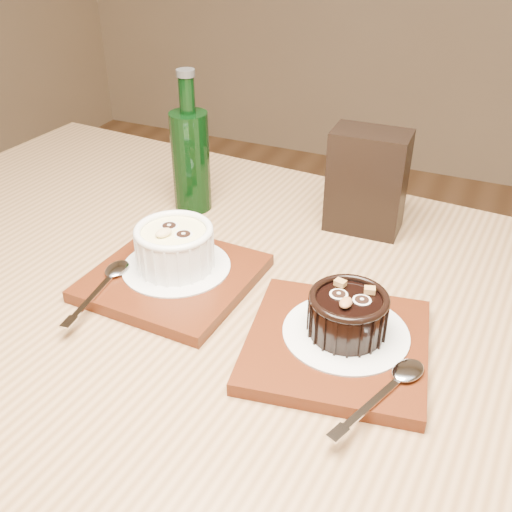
{
  "coord_description": "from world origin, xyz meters",
  "views": [
    {
      "loc": [
        0.1,
        -0.19,
        1.16
      ],
      "look_at": [
        -0.12,
        0.31,
        0.81
      ],
      "focal_mm": 42.0,
      "sensor_mm": 36.0,
      "label": 1
    }
  ],
  "objects_px": {
    "table": "(230,381)",
    "green_bottle": "(191,158)",
    "tray_right": "(337,345)",
    "ramekin_dark": "(348,312)",
    "tray_left": "(173,278)",
    "ramekin_white": "(175,245)",
    "condiment_stand": "(367,182)"
  },
  "relations": [
    {
      "from": "table",
      "to": "ramekin_dark",
      "type": "distance_m",
      "value": 0.19
    },
    {
      "from": "tray_left",
      "to": "condiment_stand",
      "type": "bearing_deg",
      "value": 52.96
    },
    {
      "from": "tray_right",
      "to": "green_bottle",
      "type": "xyz_separation_m",
      "value": [
        -0.29,
        0.22,
        0.07
      ]
    },
    {
      "from": "condiment_stand",
      "to": "ramekin_dark",
      "type": "bearing_deg",
      "value": -78.48
    },
    {
      "from": "tray_left",
      "to": "ramekin_dark",
      "type": "relative_size",
      "value": 2.23
    },
    {
      "from": "ramekin_dark",
      "to": "green_bottle",
      "type": "bearing_deg",
      "value": 145.21
    },
    {
      "from": "tray_left",
      "to": "ramekin_white",
      "type": "bearing_deg",
      "value": 100.12
    },
    {
      "from": "tray_right",
      "to": "green_bottle",
      "type": "distance_m",
      "value": 0.37
    },
    {
      "from": "tray_right",
      "to": "green_bottle",
      "type": "relative_size",
      "value": 0.89
    },
    {
      "from": "tray_right",
      "to": "green_bottle",
      "type": "height_order",
      "value": "green_bottle"
    },
    {
      "from": "ramekin_white",
      "to": "ramekin_dark",
      "type": "height_order",
      "value": "ramekin_white"
    },
    {
      "from": "ramekin_dark",
      "to": "green_bottle",
      "type": "height_order",
      "value": "green_bottle"
    },
    {
      "from": "tray_right",
      "to": "ramekin_dark",
      "type": "bearing_deg",
      "value": 68.2
    },
    {
      "from": "table",
      "to": "tray_right",
      "type": "bearing_deg",
      "value": 0.54
    },
    {
      "from": "tray_right",
      "to": "ramekin_dark",
      "type": "height_order",
      "value": "ramekin_dark"
    },
    {
      "from": "table",
      "to": "green_bottle",
      "type": "xyz_separation_m",
      "value": [
        -0.17,
        0.22,
        0.17
      ]
    },
    {
      "from": "table",
      "to": "green_bottle",
      "type": "distance_m",
      "value": 0.32
    },
    {
      "from": "table",
      "to": "ramekin_dark",
      "type": "relative_size",
      "value": 15.55
    },
    {
      "from": "table",
      "to": "green_bottle",
      "type": "bearing_deg",
      "value": 126.89
    },
    {
      "from": "ramekin_white",
      "to": "tray_right",
      "type": "distance_m",
      "value": 0.23
    },
    {
      "from": "ramekin_dark",
      "to": "green_bottle",
      "type": "xyz_separation_m",
      "value": [
        -0.3,
        0.21,
        0.04
      ]
    },
    {
      "from": "table",
      "to": "tray_right",
      "type": "xyz_separation_m",
      "value": [
        0.12,
        0.0,
        0.1
      ]
    },
    {
      "from": "tray_left",
      "to": "tray_right",
      "type": "height_order",
      "value": "same"
    },
    {
      "from": "condiment_stand",
      "to": "green_bottle",
      "type": "bearing_deg",
      "value": -170.27
    },
    {
      "from": "table",
      "to": "ramekin_dark",
      "type": "xyz_separation_m",
      "value": [
        0.13,
        0.01,
        0.13
      ]
    },
    {
      "from": "tray_right",
      "to": "condiment_stand",
      "type": "distance_m",
      "value": 0.27
    },
    {
      "from": "table",
      "to": "tray_left",
      "type": "bearing_deg",
      "value": 157.11
    },
    {
      "from": "tray_left",
      "to": "ramekin_white",
      "type": "relative_size",
      "value": 1.93
    },
    {
      "from": "table",
      "to": "tray_left",
      "type": "height_order",
      "value": "tray_left"
    },
    {
      "from": "green_bottle",
      "to": "ramekin_white",
      "type": "bearing_deg",
      "value": -66.97
    },
    {
      "from": "ramekin_white",
      "to": "condiment_stand",
      "type": "bearing_deg",
      "value": 73.54
    },
    {
      "from": "tray_left",
      "to": "green_bottle",
      "type": "distance_m",
      "value": 0.21
    }
  ]
}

